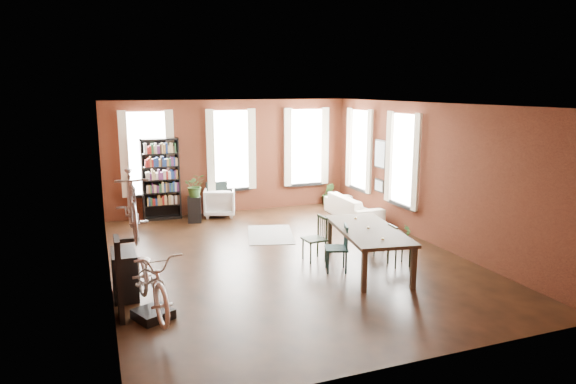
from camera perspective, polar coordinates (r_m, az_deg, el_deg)
name	(u,v)px	position (r m, az deg, el deg)	size (l,w,h in m)	color
room	(287,153)	(11.05, -0.13, 4.31)	(9.00, 9.04, 3.22)	black
dining_table	(367,249)	(10.27, 8.82, -6.26)	(1.10, 2.41, 0.82)	#433728
dining_chair_a	(336,248)	(10.06, 5.39, -6.23)	(0.43, 0.43, 0.92)	#1C3E3E
dining_chair_b	(314,239)	(10.63, 2.94, -5.23)	(0.43, 0.43, 0.92)	black
dining_chair_c	(399,245)	(10.58, 12.27, -5.80)	(0.39, 0.39, 0.84)	black
dining_chair_d	(379,236)	(11.21, 10.12, -4.85)	(0.37, 0.37, 0.80)	#1A3938
bookshelf	(161,179)	(14.25, -13.94, 1.38)	(1.00, 0.32, 2.20)	black
white_armchair	(220,201)	(14.43, -7.61, -0.97)	(0.83, 0.78, 0.86)	white
cream_sofa	(353,203)	(14.23, 7.26, -1.23)	(2.08, 0.61, 0.81)	beige
striped_rug	(270,234)	(12.57, -1.97, -4.74)	(1.07, 1.71, 0.01)	black
bike_trainer	(153,314)	(8.44, -14.75, -12.97)	(0.51, 0.51, 0.15)	black
bike_wall_rack	(119,279)	(8.36, -18.25, -9.17)	(0.16, 0.60, 1.30)	black
console_table	(125,274)	(9.29, -17.68, -8.67)	(0.40, 0.80, 0.80)	black
plant_stand	(195,209)	(13.88, -10.35, -1.93)	(0.34, 0.34, 0.69)	black
plant_by_sofa	(328,200)	(15.79, 4.46, -0.86)	(0.37, 0.68, 0.30)	#2D5221
plant_small	(407,240)	(12.19, 13.07, -5.20)	(0.23, 0.43, 0.16)	#2B5E25
bicycle_floor	(150,249)	(8.03, -15.10, -6.19)	(0.68, 1.03, 1.96)	beige
bicycle_hung	(130,183)	(7.98, -17.13, 1.00)	(0.47, 1.00, 1.66)	#A5A8AD
plant_on_stand	(195,188)	(13.75, -10.27, 0.44)	(0.55, 0.61, 0.48)	#294F1F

